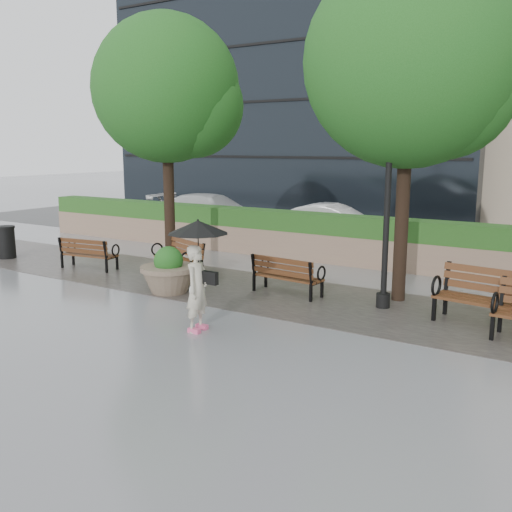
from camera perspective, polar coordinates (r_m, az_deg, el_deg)
The scene contains 16 objects.
ground at distance 10.09m, azimuth -5.00°, elevation -7.79°, with size 100.00×100.00×0.00m, color gray.
cobble_strip at distance 12.50m, azimuth 3.36°, elevation -4.04°, with size 28.00×3.20×0.01m, color #383330.
hedge_wall at distance 15.91m, azimuth 10.39°, elevation 1.47°, with size 24.00×0.80×1.35m.
asphalt_street at distance 19.74m, azimuth 14.69°, elevation 1.16°, with size 40.00×7.00×0.00m, color black.
bench_0 at distance 15.82m, azimuth -16.35°, elevation -0.38°, with size 1.63×0.84×0.84m.
bench_1 at distance 14.59m, azimuth -7.75°, elevation -0.90°, with size 1.78×1.24×0.90m.
bench_2 at distance 12.60m, azimuth 3.12°, elevation -2.75°, with size 1.65×0.78×0.86m.
bench_3 at distance 11.16m, azimuth 22.33°, elevation -5.09°, with size 2.03×1.03×1.04m.
planter_left at distance 12.86m, azimuth -8.71°, elevation -1.86°, with size 1.25×1.25×1.05m.
trash_bin at distance 18.15m, azimuth -23.70°, elevation 1.19°, with size 0.54×0.54×0.90m, color black.
lamppost at distance 11.54m, azimuth 12.96°, elevation 4.43°, with size 0.28×0.28×4.46m.
tree_0 at distance 15.18m, azimuth -8.34°, elevation 15.76°, with size 3.77×3.73×6.53m.
tree_1 at distance 12.26m, azimuth 15.89°, elevation 17.62°, with size 4.20×4.20×6.97m.
car_left at distance 21.91m, azimuth -4.35°, elevation 4.31°, with size 2.00×4.93×1.43m, color silver.
car_right at distance 19.49m, azimuth 7.78°, elevation 3.22°, with size 1.38×3.95×1.30m, color silver.
pedestrian at distance 10.00m, azimuth -5.84°, elevation -0.87°, with size 1.07×1.07×1.97m.
Camera 1 is at (5.82, -7.58, 3.23)m, focal length 40.00 mm.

